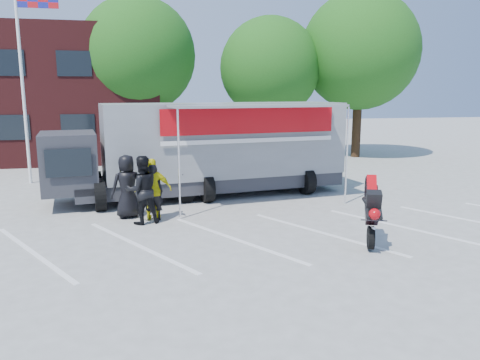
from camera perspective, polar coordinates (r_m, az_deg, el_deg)
name	(u,v)px	position (r m, az deg, el deg)	size (l,w,h in m)	color
ground	(235,253)	(10.99, -0.63, -8.86)	(100.00, 100.00, 0.00)	#ABACA6
parking_bay_lines	(227,239)	(11.92, -1.60, -7.25)	(18.00, 5.00, 0.01)	white
flagpole	(27,56)	(20.63, -24.52, 13.60)	(1.61, 0.12, 8.00)	white
tree_left	(138,55)	(26.22, -12.35, 14.61)	(6.12, 6.12, 8.64)	#382314
tree_mid	(270,68)	(26.15, 3.67, 13.48)	(5.44, 5.44, 7.68)	#382314
tree_right	(360,51)	(27.52, 14.42, 14.98)	(6.46, 6.46, 9.12)	#382314
transporter_truck	(212,195)	(16.95, -3.38, -1.84)	(10.34, 4.98, 3.29)	gray
parked_motorcycle	(164,205)	(15.71, -9.23, -2.97)	(0.73, 2.20, 1.15)	silver
stunt_bike_rider	(367,242)	(12.12, 15.25, -7.35)	(0.74, 1.58, 1.85)	black
spectator_leather_a	(127,186)	(14.13, -13.59, -0.76)	(0.92, 0.60, 1.88)	black
spectator_leather_b	(153,192)	(13.72, -10.60, -1.47)	(0.60, 0.40, 1.66)	black
spectator_leather_c	(142,190)	(13.39, -11.87, -1.20)	(0.94, 0.73, 1.94)	black
spectator_hivis	(153,190)	(13.73, -10.54, -1.15)	(1.06, 0.44, 1.80)	yellow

